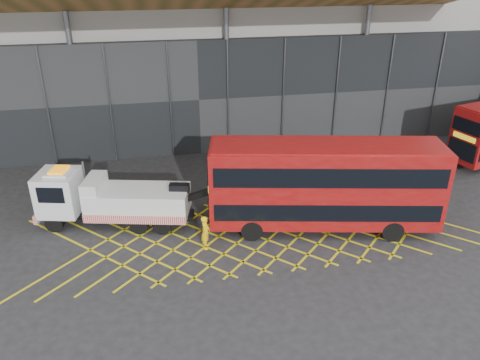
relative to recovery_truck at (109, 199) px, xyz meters
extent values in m
plane|color=#242426|center=(3.88, -2.39, -1.50)|extent=(120.00, 120.00, 0.00)
cube|color=yellow|center=(-0.92, -2.39, -1.50)|extent=(7.16, 7.16, 0.01)
cube|color=yellow|center=(-0.92, -2.39, -1.50)|extent=(7.16, 7.16, 0.01)
cube|color=yellow|center=(0.68, -2.39, -1.50)|extent=(7.16, 7.16, 0.01)
cube|color=yellow|center=(0.68, -2.39, -1.50)|extent=(7.16, 7.16, 0.01)
cube|color=yellow|center=(2.28, -2.39, -1.50)|extent=(7.16, 7.16, 0.01)
cube|color=yellow|center=(2.28, -2.39, -1.50)|extent=(7.16, 7.16, 0.01)
cube|color=yellow|center=(3.88, -2.39, -1.50)|extent=(7.16, 7.16, 0.01)
cube|color=yellow|center=(3.88, -2.39, -1.50)|extent=(7.16, 7.16, 0.01)
cube|color=yellow|center=(5.48, -2.39, -1.50)|extent=(7.16, 7.16, 0.01)
cube|color=yellow|center=(5.48, -2.39, -1.50)|extent=(7.16, 7.16, 0.01)
cube|color=yellow|center=(7.08, -2.39, -1.50)|extent=(7.16, 7.16, 0.01)
cube|color=yellow|center=(7.08, -2.39, -1.50)|extent=(7.16, 7.16, 0.01)
cube|color=yellow|center=(8.68, -2.39, -1.50)|extent=(7.16, 7.16, 0.01)
cube|color=yellow|center=(8.68, -2.39, -1.50)|extent=(7.16, 7.16, 0.01)
cube|color=yellow|center=(10.28, -2.39, -1.50)|extent=(7.16, 7.16, 0.01)
cube|color=yellow|center=(10.28, -2.39, -1.50)|extent=(7.16, 7.16, 0.01)
cube|color=yellow|center=(11.88, -2.39, -1.50)|extent=(7.16, 7.16, 0.01)
cube|color=yellow|center=(11.88, -2.39, -1.50)|extent=(7.16, 7.16, 0.01)
cube|color=yellow|center=(13.48, -2.39, -1.50)|extent=(7.16, 7.16, 0.01)
cube|color=yellow|center=(13.48, -2.39, -1.50)|extent=(7.16, 7.16, 0.01)
cube|color=yellow|center=(15.08, -2.39, -1.50)|extent=(7.16, 7.16, 0.01)
cube|color=yellow|center=(15.08, -2.39, -1.50)|extent=(7.16, 7.16, 0.01)
cube|color=yellow|center=(16.68, -2.39, -1.50)|extent=(7.16, 7.16, 0.01)
cube|color=yellow|center=(16.68, -2.39, -1.50)|extent=(7.16, 7.16, 0.01)
cube|color=gray|center=(5.88, 16.61, 7.50)|extent=(55.00, 14.00, 18.00)
cube|color=black|center=(5.88, 9.31, 2.50)|extent=(55.00, 0.80, 8.00)
cylinder|color=#595B60|center=(-2.12, 9.11, 3.50)|extent=(0.36, 0.36, 10.00)
cylinder|color=#595B60|center=(7.88, 9.11, 3.50)|extent=(0.36, 0.36, 10.00)
cylinder|color=#595B60|center=(17.88, 9.11, 3.50)|extent=(0.36, 0.36, 10.00)
cube|color=black|center=(0.36, -0.08, -0.90)|extent=(8.11, 2.67, 0.30)
cube|color=white|center=(-2.48, 0.58, 0.34)|extent=(2.49, 2.55, 2.23)
cube|color=black|center=(-3.49, 0.82, 0.72)|extent=(0.47, 1.84, 0.94)
cube|color=red|center=(-3.52, 0.82, -0.78)|extent=(0.71, 2.22, 0.47)
cube|color=orange|center=(-2.31, 0.54, 1.65)|extent=(0.98, 1.17, 0.10)
cube|color=white|center=(1.52, -0.35, -0.09)|extent=(5.65, 3.29, 1.37)
cube|color=red|center=(1.28, -1.42, -0.60)|extent=(5.18, 1.25, 0.47)
cube|color=white|center=(-0.64, 0.15, 0.89)|extent=(1.30, 2.19, 0.60)
cube|color=black|center=(3.69, -0.85, 0.72)|extent=(1.10, 0.65, 0.43)
cube|color=black|center=(4.53, -1.05, 0.29)|extent=(1.89, 0.72, 0.93)
cylinder|color=black|center=(-2.85, -0.26, -1.03)|extent=(0.98, 0.50, 0.94)
cylinder|color=black|center=(-2.44, 1.49, -1.03)|extent=(0.98, 0.50, 0.94)
cylinder|color=black|center=(2.66, -1.54, -1.03)|extent=(0.98, 0.50, 0.94)
cylinder|color=black|center=(3.06, 0.22, -1.03)|extent=(0.98, 0.50, 0.94)
cylinder|color=#595B60|center=(-1.20, 1.16, 0.81)|extent=(0.12, 0.12, 1.88)
cube|color=maroon|center=(10.96, -2.54, 1.10)|extent=(11.94, 4.95, 4.10)
cube|color=black|center=(10.96, -2.54, 0.14)|extent=(11.50, 4.92, 0.90)
cube|color=black|center=(10.96, -2.54, 2.04)|extent=(11.50, 4.92, 1.00)
cube|color=black|center=(5.24, -1.39, 0.19)|extent=(0.53, 2.34, 1.38)
cube|color=black|center=(5.24, -1.39, 2.04)|extent=(0.53, 2.34, 1.00)
cube|color=yellow|center=(5.23, -1.38, 1.19)|extent=(0.43, 1.86, 0.37)
cube|color=maroon|center=(10.96, -2.54, 3.18)|extent=(11.67, 4.69, 0.13)
cylinder|color=black|center=(7.10, -2.98, -0.95)|extent=(1.14, 0.53, 1.10)
cylinder|color=black|center=(7.57, -0.63, -0.95)|extent=(1.14, 0.53, 1.10)
cylinder|color=black|center=(14.04, -4.39, -0.95)|extent=(1.14, 0.53, 1.10)
cylinder|color=black|center=(14.52, -2.04, -0.95)|extent=(1.14, 0.53, 1.10)
cube|color=black|center=(22.42, 2.63, 0.00)|extent=(0.62, 2.05, 1.22)
cube|color=black|center=(22.42, 2.63, 1.64)|extent=(0.62, 2.05, 0.89)
cube|color=yellow|center=(22.41, 2.62, 0.89)|extent=(0.51, 1.63, 0.33)
cylinder|color=black|center=(23.97, 4.14, -1.01)|extent=(1.02, 0.53, 0.98)
imported|color=yellow|center=(4.72, -3.24, -0.62)|extent=(0.55, 0.72, 1.76)
camera|label=1|loc=(2.70, -22.62, 11.63)|focal=35.00mm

